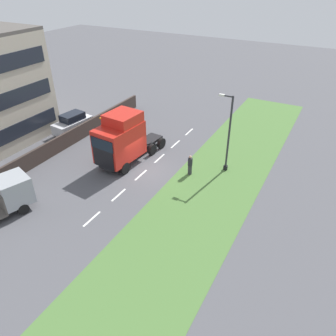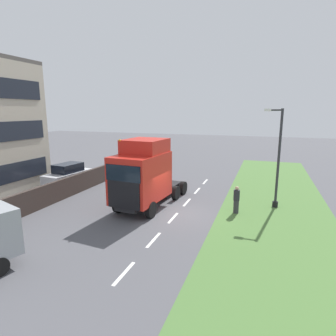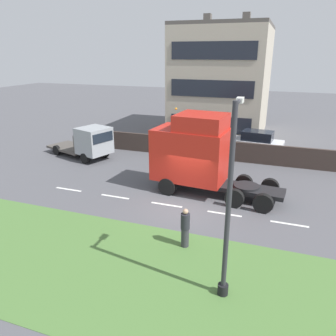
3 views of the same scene
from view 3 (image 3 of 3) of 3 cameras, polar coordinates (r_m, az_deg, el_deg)
name	(u,v)px [view 3 (image 3 of 3)]	position (r m, az deg, el deg)	size (l,w,h in m)	color
ground_plane	(182,207)	(17.91, 2.50, -6.83)	(120.00, 120.00, 0.00)	#515156
grass_verge	(135,273)	(13.12, -5.69, -17.80)	(7.00, 44.00, 0.01)	#4C7538
lane_markings	(195,209)	(17.74, 4.68, -7.15)	(0.16, 17.80, 0.00)	white
boundary_wall	(217,150)	(25.82, 8.47, 3.16)	(0.25, 24.00, 1.53)	#382D28
building_block	(223,82)	(33.86, 9.61, 14.62)	(10.87, 8.33, 11.49)	#B7AD99
lorry_cab	(195,153)	(19.17, 4.74, 2.54)	(3.26, 7.76, 4.83)	black
flatbed_truck	(90,142)	(26.12, -13.45, 4.40)	(3.92, 6.32, 2.57)	#999EA3
parked_car	(256,144)	(27.04, 15.03, 4.00)	(2.23, 4.36, 2.10)	silver
lamp_post	(228,216)	(10.72, 10.44, -8.19)	(1.30, 0.37, 6.66)	black
pedestrian	(185,228)	(14.16, 3.01, -10.42)	(0.39, 0.39, 1.79)	#333338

